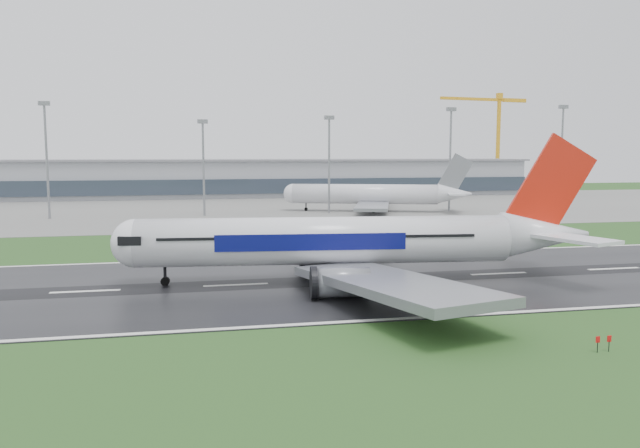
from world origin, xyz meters
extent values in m
plane|color=#1F4519|center=(0.00, 0.00, 0.00)|extent=(520.00, 520.00, 0.00)
cube|color=black|center=(0.00, 0.00, 0.05)|extent=(400.00, 45.00, 0.10)
cube|color=slate|center=(0.00, 125.00, 0.04)|extent=(400.00, 130.00, 0.08)
cube|color=gray|center=(0.00, 185.00, 7.50)|extent=(240.00, 36.00, 15.00)
cylinder|color=gray|center=(-64.83, 100.00, 15.76)|extent=(0.64, 0.64, 31.52)
cylinder|color=gray|center=(-21.90, 100.00, 13.50)|extent=(0.64, 0.64, 27.00)
cylinder|color=gray|center=(15.85, 100.00, 14.27)|extent=(0.64, 0.64, 28.55)
cylinder|color=gray|center=(55.32, 100.00, 15.80)|extent=(0.64, 0.64, 31.60)
cylinder|color=gray|center=(94.62, 100.00, 16.47)|extent=(0.64, 0.64, 32.95)
camera|label=1|loc=(-26.03, -86.22, 18.43)|focal=34.97mm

